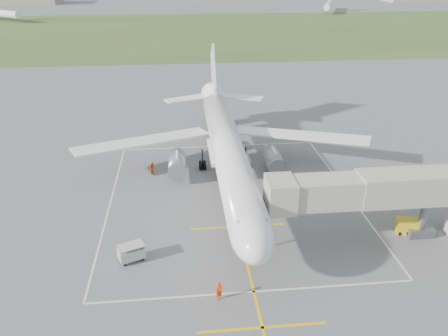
{
  "coord_description": "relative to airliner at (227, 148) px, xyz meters",
  "views": [
    {
      "loc": [
        -5.44,
        -48.23,
        25.25
      ],
      "look_at": [
        -0.88,
        -4.0,
        4.0
      ],
      "focal_mm": 35.0,
      "sensor_mm": 36.0,
      "label": 1
    }
  ],
  "objects": [
    {
      "name": "ground",
      "position": [
        0.0,
        -0.75,
        -4.39
      ],
      "size": [
        700.0,
        700.0,
        0.0
      ],
      "primitive_type": "plane",
      "color": "#565659",
      "rests_on": "ground"
    },
    {
      "name": "grass_strip",
      "position": [
        0.0,
        129.25,
        -4.38
      ],
      "size": [
        700.0,
        120.0,
        0.02
      ],
      "primitive_type": "cube",
      "color": "#315324",
      "rests_on": "ground"
    },
    {
      "name": "apron_markings",
      "position": [
        0.0,
        -6.57,
        -4.38
      ],
      "size": [
        28.2,
        60.0,
        0.01
      ],
      "color": "#DFB80D",
      "rests_on": "ground"
    },
    {
      "name": "airliner",
      "position": [
        0.0,
        0.0,
        0.0
      ],
      "size": [
        38.93,
        46.75,
        13.52
      ],
      "color": "white",
      "rests_on": "ground"
    },
    {
      "name": "jet_bridge",
      "position": [
        15.72,
        -14.25,
        0.35
      ],
      "size": [
        23.4,
        5.0,
        7.2
      ],
      "color": "gray",
      "rests_on": "ground"
    },
    {
      "name": "gpu_unit",
      "position": [
        16.92,
        -13.66,
        -3.63
      ],
      "size": [
        2.35,
        1.92,
        1.54
      ],
      "rotation": [
        0.0,
        0.0,
        -0.29
      ],
      "color": "gold",
      "rests_on": "ground"
    },
    {
      "name": "baggage_cart",
      "position": [
        -10.59,
        -15.31,
        -3.56
      ],
      "size": [
        2.69,
        2.17,
        1.62
      ],
      "rotation": [
        0.0,
        0.0,
        0.38
      ],
      "color": "#B0B0B0",
      "rests_on": "ground"
    },
    {
      "name": "ramp_worker_nose",
      "position": [
        -3.0,
        -21.32,
        -3.53
      ],
      "size": [
        0.74,
        0.64,
        1.72
      ],
      "primitive_type": "imported",
      "rotation": [
        0.0,
        0.0,
        0.45
      ],
      "color": "#FF3B08",
      "rests_on": "ground"
    },
    {
      "name": "ramp_worker_wing",
      "position": [
        -9.43,
        2.77,
        -3.58
      ],
      "size": [
        0.96,
        1.0,
        1.63
      ],
      "primitive_type": "imported",
      "rotation": [
        0.0,
        0.0,
        2.17
      ],
      "color": "#DA4506",
      "rests_on": "ground"
    },
    {
      "name": "distant_aircraft",
      "position": [
        -5.3,
        180.73,
        -0.8
      ],
      "size": [
        183.34,
        50.0,
        8.85
      ],
      "color": "white",
      "rests_on": "ground"
    }
  ]
}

